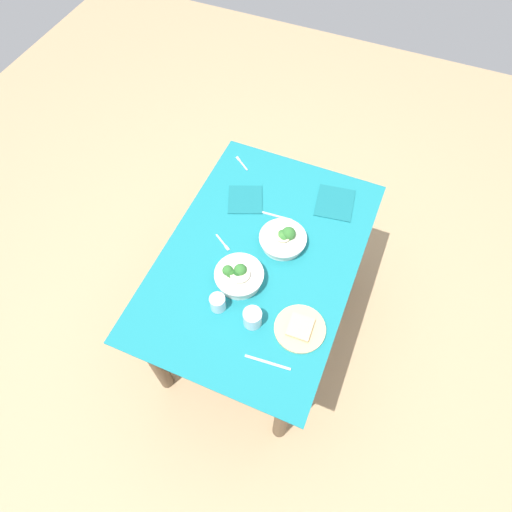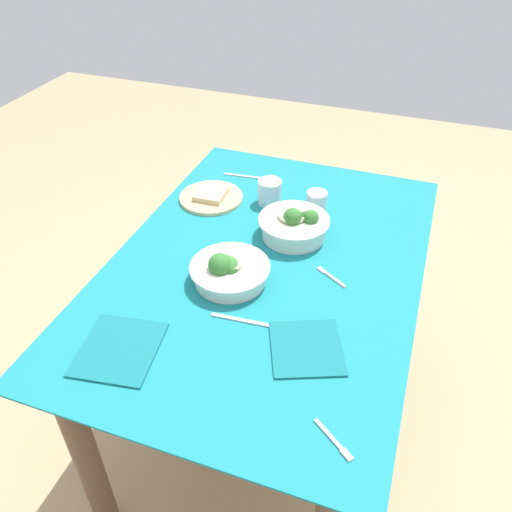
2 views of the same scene
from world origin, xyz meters
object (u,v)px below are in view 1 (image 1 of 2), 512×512
Objects in this scene: water_glass_center at (252,318)px; table_knife_left at (273,215)px; table_knife_right at (268,362)px; bread_side_plate at (300,328)px; broccoli_bowl_far at (283,239)px; napkin_folded_lower at (335,203)px; napkin_folded_upper at (245,200)px; broccoli_bowl_near at (239,276)px; fork_by_near_bowl at (223,243)px; fork_by_far_bowl at (241,163)px; water_glass_side at (218,303)px.

water_glass_center reaches higher than table_knife_left.
bread_side_plate is at bearing -116.30° from table_knife_right.
broccoli_bowl_far reaches higher than water_glass_center.
napkin_folded_upper is at bearing -70.00° from napkin_folded_lower.
napkin_folded_lower is at bearing 155.82° from broccoli_bowl_near.
napkin_folded_upper is (-0.04, -0.16, 0.00)m from table_knife_left.
fork_by_near_bowl is 0.51× the size of table_knife_left.
napkin_folded_upper is (-0.43, -0.15, -0.04)m from broccoli_bowl_near.
broccoli_bowl_near is 0.34m from bread_side_plate.
napkin_folded_lower is at bearing -147.33° from table_knife_left.
broccoli_bowl_near reaches higher than table_knife_right.
broccoli_bowl_far is at bearing 170.74° from fork_by_far_bowl.
broccoli_bowl_far is at bearing 122.96° from table_knife_left.
broccoli_bowl_near is at bearing 84.70° from table_knife_left.
bread_side_plate is 0.59m from table_knife_left.
bread_side_plate is 1.13× the size of table_knife_right.
napkin_folded_lower is (-0.43, 0.41, 0.00)m from fork_by_near_bowl.
water_glass_center reaches higher than fork_by_near_bowl.
table_knife_right is (0.15, 0.28, -0.04)m from water_glass_side.
broccoli_bowl_near is 0.21m from fork_by_near_bowl.
fork_by_far_bowl is 0.99× the size of fork_by_near_bowl.
broccoli_bowl_near reaches higher than napkin_folded_upper.
bread_side_plate reaches higher than fork_by_near_bowl.
fork_by_near_bowl is 0.50× the size of table_knife_right.
broccoli_bowl_near is 0.63m from napkin_folded_lower.
broccoli_bowl_near is at bearing -13.56° from fork_by_near_bowl.
fork_by_near_bowl is at bearing 1.55° from napkin_folded_upper.
broccoli_bowl_near reaches higher than fork_by_near_bowl.
table_knife_right is 0.87m from napkin_folded_lower.
table_knife_left is 0.17m from napkin_folded_upper.
water_glass_center is at bearing 3.13° from broccoli_bowl_far.
broccoli_bowl_far is 1.17× the size of table_knife_left.
fork_by_far_bowl is at bearing -153.37° from water_glass_center.
bread_side_plate is 0.54m from fork_by_near_bowl.
broccoli_bowl_near reaches higher than napkin_folded_lower.
water_glass_center is at bearing -15.73° from fork_by_near_bowl.
bread_side_plate is 1.21× the size of napkin_folded_upper.
broccoli_bowl_near is 1.22× the size of napkin_folded_upper.
fork_by_far_bowl and fork_by_near_bowl have the same top height.
water_glass_side is 0.32m from table_knife_right.
broccoli_bowl_far is 0.43m from bread_side_plate.
fork_by_far_bowl is 0.38m from table_knife_left.
bread_side_plate is 0.36m from water_glass_side.
table_knife_right is (0.69, 0.24, 0.00)m from table_knife_left.
water_glass_side is 0.40× the size of table_knife_right.
broccoli_bowl_far is 1.08× the size of napkin_folded_lower.
bread_side_plate is 0.72m from napkin_folded_upper.
napkin_folded_lower is at bearing -151.05° from fork_by_far_bowl.
water_glass_center is at bearing 152.87° from fork_by_far_bowl.
water_glass_side reaches higher than table_knife_right.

